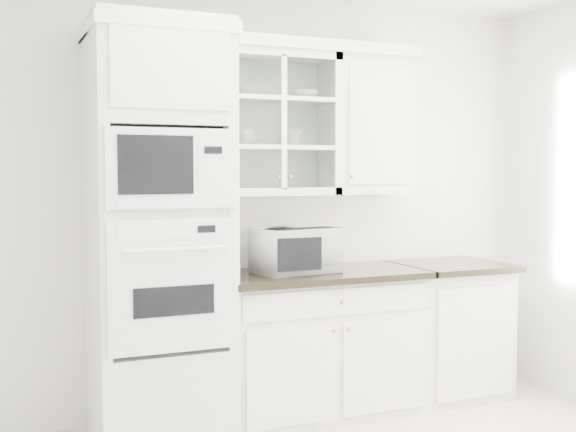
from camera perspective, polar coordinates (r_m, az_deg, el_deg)
name	(u,v)px	position (r m, az deg, el deg)	size (l,w,h in m)	color
room_shell	(357,124)	(3.54, 5.49, 7.24)	(4.00, 3.50, 2.70)	white
oven_column	(159,233)	(4.21, -10.16, -1.29)	(0.76, 0.68, 2.40)	white
base_cabinet_run	(318,341)	(4.69, 2.39, -9.87)	(1.32, 0.67, 0.92)	white
extra_base_cabinet	(448,328)	(5.19, 12.52, -8.64)	(0.72, 0.67, 0.92)	white
upper_cabinet_glass	(274,124)	(4.60, -1.14, 7.28)	(0.80, 0.33, 0.90)	white
upper_cabinet_solid	(367,127)	(4.89, 6.27, 7.03)	(0.55, 0.33, 0.90)	white
crown_molding	(259,45)	(4.59, -2.27, 13.38)	(2.14, 0.38, 0.07)	white
countertop_microwave	(294,250)	(4.50, 0.50, -2.69)	(0.49, 0.40, 0.28)	white
bowl_a	(249,92)	(4.53, -3.12, 9.72)	(0.24, 0.24, 0.06)	white
bowl_b	(304,95)	(4.68, 1.29, 9.52)	(0.18, 0.18, 0.06)	white
cup_a	(246,138)	(4.53, -3.36, 6.19)	(0.13, 0.13, 0.10)	white
cup_b	(293,138)	(4.64, 0.38, 6.17)	(0.11, 0.11, 0.11)	white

